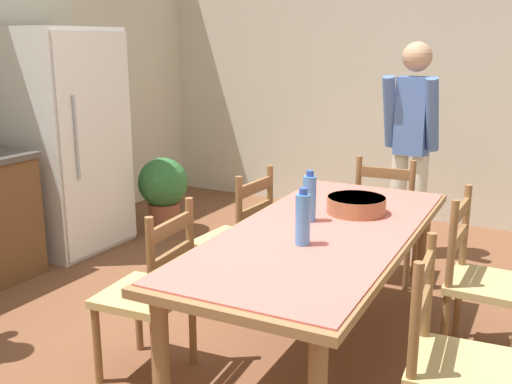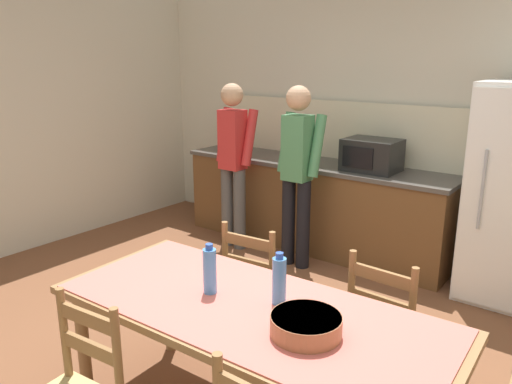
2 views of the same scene
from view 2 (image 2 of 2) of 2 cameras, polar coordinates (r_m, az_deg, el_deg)
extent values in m
plane|color=brown|center=(3.31, -0.60, -20.82)|extent=(8.32, 8.32, 0.00)
cube|color=beige|center=(5.07, 18.47, 8.81)|extent=(6.52, 0.12, 2.90)
cube|color=brown|center=(5.26, 6.53, -1.61)|extent=(2.87, 0.62, 0.87)
cube|color=#4C4742|center=(5.15, 6.68, 3.22)|extent=(2.91, 0.66, 0.04)
cube|color=#B7BCC1|center=(5.50, 0.90, 4.14)|extent=(0.52, 0.38, 0.02)
cube|color=beige|center=(5.36, 8.51, 7.10)|extent=(2.87, 0.03, 0.60)
cylinder|color=#A5AAB2|center=(4.14, 24.44, 0.20)|extent=(0.02, 0.02, 0.62)
cube|color=black|center=(4.81, 13.10, 4.15)|extent=(0.50, 0.38, 0.30)
cube|color=black|center=(4.66, 11.52, 3.88)|extent=(0.30, 0.01, 0.19)
cylinder|color=olive|center=(3.11, -19.09, -16.51)|extent=(0.07, 0.07, 0.71)
cylinder|color=olive|center=(3.48, -9.92, -12.27)|extent=(0.07, 0.07, 0.71)
cube|color=olive|center=(2.55, -0.73, -13.44)|extent=(2.07, 0.95, 0.04)
cube|color=#D1665B|center=(2.53, -0.73, -12.96)|extent=(1.99, 0.91, 0.01)
cylinder|color=#4C8ED6|center=(2.62, -5.31, -9.00)|extent=(0.07, 0.07, 0.24)
cylinder|color=#2D51B2|center=(2.57, -5.38, -6.25)|extent=(0.04, 0.04, 0.03)
cylinder|color=#4C8ED6|center=(2.51, 2.67, -10.13)|extent=(0.07, 0.07, 0.24)
cylinder|color=#2D51B2|center=(2.45, 2.70, -7.28)|extent=(0.04, 0.04, 0.03)
cylinder|color=#9E6642|center=(2.29, 5.73, -14.90)|extent=(0.32, 0.32, 0.09)
cylinder|color=#9E6642|center=(2.28, 5.76, -14.13)|extent=(0.31, 0.31, 0.02)
cylinder|color=olive|center=(3.30, 19.17, -17.59)|extent=(0.04, 0.04, 0.41)
cylinder|color=olive|center=(3.42, 13.35, -15.91)|extent=(0.04, 0.04, 0.41)
cylinder|color=olive|center=(3.16, 10.37, -18.55)|extent=(0.04, 0.04, 0.41)
cube|color=tan|center=(3.11, 15.17, -14.63)|extent=(0.44, 0.42, 0.04)
cylinder|color=olive|center=(2.79, 17.41, -12.59)|extent=(0.04, 0.04, 0.46)
cylinder|color=olive|center=(2.93, 10.82, -10.78)|extent=(0.04, 0.04, 0.46)
cube|color=olive|center=(2.80, 14.20, -9.33)|extent=(0.36, 0.04, 0.07)
cube|color=olive|center=(2.86, 14.00, -12.09)|extent=(0.36, 0.04, 0.07)
cylinder|color=olive|center=(2.63, -21.06, -14.77)|extent=(0.04, 0.04, 0.46)
cylinder|color=olive|center=(2.38, -15.51, -17.59)|extent=(0.04, 0.04, 0.46)
cube|color=olive|center=(2.44, -18.70, -13.53)|extent=(0.36, 0.06, 0.07)
cube|color=olive|center=(2.51, -18.39, -16.58)|extent=(0.36, 0.06, 0.07)
cylinder|color=olive|center=(3.63, 4.56, -13.53)|extent=(0.04, 0.04, 0.41)
cylinder|color=olive|center=(3.79, -0.37, -12.17)|extent=(0.04, 0.04, 0.41)
cylinder|color=olive|center=(3.37, 1.78, -15.92)|extent=(0.04, 0.04, 0.41)
cylinder|color=olive|center=(3.54, -3.42, -14.30)|extent=(0.04, 0.04, 0.41)
cube|color=tan|center=(3.47, 0.64, -10.70)|extent=(0.46, 0.44, 0.04)
cylinder|color=olive|center=(3.15, 1.85, -8.51)|extent=(0.04, 0.04, 0.46)
cylinder|color=olive|center=(3.33, -3.55, -7.18)|extent=(0.04, 0.04, 0.46)
cube|color=olive|center=(3.19, -0.94, -5.71)|extent=(0.36, 0.06, 0.07)
cube|color=olive|center=(3.25, -0.93, -8.21)|extent=(0.36, 0.06, 0.07)
cylinder|color=#4C4C4C|center=(5.26, -3.30, -1.67)|extent=(0.13, 0.13, 0.84)
cylinder|color=#4C4C4C|center=(5.16, -1.89, -2.00)|extent=(0.13, 0.13, 0.84)
cube|color=red|center=(5.05, -2.70, 6.00)|extent=(0.24, 0.19, 0.60)
sphere|color=tan|center=(5.00, -2.76, 11.05)|extent=(0.22, 0.22, 0.22)
cylinder|color=red|center=(5.20, -3.62, 6.55)|extent=(0.09, 0.23, 0.57)
cylinder|color=red|center=(4.99, -0.73, 6.21)|extent=(0.09, 0.23, 0.57)
cylinder|color=black|center=(4.79, 3.72, -3.37)|extent=(0.13, 0.13, 0.85)
cylinder|color=black|center=(4.71, 5.42, -3.76)|extent=(0.13, 0.13, 0.85)
cube|color=#478456|center=(4.57, 4.75, 5.04)|extent=(0.24, 0.19, 0.60)
sphere|color=tan|center=(4.51, 4.88, 10.64)|extent=(0.23, 0.23, 0.23)
cylinder|color=#478456|center=(4.71, 3.51, 5.69)|extent=(0.10, 0.23, 0.57)
cylinder|color=#478456|center=(4.54, 7.00, 5.24)|extent=(0.10, 0.23, 0.57)
camera|label=1|loc=(4.11, -43.46, 7.39)|focal=42.00mm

